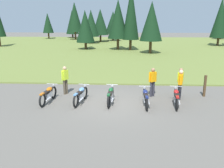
# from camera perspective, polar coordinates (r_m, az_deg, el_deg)

# --- Properties ---
(ground_plane) EXTENTS (140.00, 140.00, 0.00)m
(ground_plane) POSITION_cam_1_polar(r_m,az_deg,el_deg) (12.53, -0.14, -4.70)
(ground_plane) COLOR #605B54
(grass_moorland) EXTENTS (80.00, 44.00, 0.10)m
(grass_moorland) POSITION_cam_1_polar(r_m,az_deg,el_deg) (37.66, 1.93, 8.81)
(grass_moorland) COLOR olive
(grass_moorland) RESTS_ON ground
(forest_treeline) EXTENTS (43.81, 29.16, 8.83)m
(forest_treeline) POSITION_cam_1_polar(r_m,az_deg,el_deg) (44.03, 1.56, 15.13)
(forest_treeline) COLOR #47331E
(forest_treeline) RESTS_ON ground
(motorcycle_orange) EXTENTS (0.62, 2.10, 0.88)m
(motorcycle_orange) POSITION_cam_1_polar(r_m,az_deg,el_deg) (13.01, -15.09, -2.45)
(motorcycle_orange) COLOR black
(motorcycle_orange) RESTS_ON ground
(motorcycle_sky_blue) EXTENTS (0.63, 2.09, 0.88)m
(motorcycle_sky_blue) POSITION_cam_1_polar(r_m,az_deg,el_deg) (12.60, -7.54, -2.62)
(motorcycle_sky_blue) COLOR black
(motorcycle_sky_blue) RESTS_ON ground
(motorcycle_british_green) EXTENTS (0.62, 2.10, 0.88)m
(motorcycle_british_green) POSITION_cam_1_polar(r_m,az_deg,el_deg) (12.43, -0.34, -2.73)
(motorcycle_british_green) COLOR black
(motorcycle_british_green) RESTS_ON ground
(motorcycle_navy) EXTENTS (0.62, 2.10, 0.88)m
(motorcycle_navy) POSITION_cam_1_polar(r_m,az_deg,el_deg) (12.23, 8.06, -3.18)
(motorcycle_navy) COLOR black
(motorcycle_navy) RESTS_ON ground
(motorcycle_red) EXTENTS (0.62, 2.09, 0.88)m
(motorcycle_red) POSITION_cam_1_polar(r_m,az_deg,el_deg) (12.55, 15.19, -3.11)
(motorcycle_red) COLOR black
(motorcycle_red) RESTS_ON ground
(rider_checking_bike) EXTENTS (0.38, 0.48, 1.67)m
(rider_checking_bike) POSITION_cam_1_polar(r_m,az_deg,el_deg) (13.89, 16.14, 0.79)
(rider_checking_bike) COLOR black
(rider_checking_bike) RESTS_ON ground
(rider_near_row_end) EXTENTS (0.37, 0.49, 1.67)m
(rider_near_row_end) POSITION_cam_1_polar(r_m,az_deg,el_deg) (14.12, -11.24, 1.33)
(rider_near_row_end) COLOR #4C4233
(rider_near_row_end) RESTS_ON ground
(rider_in_hivis_vest) EXTENTS (0.47, 0.38, 1.67)m
(rider_in_hivis_vest) POSITION_cam_1_polar(r_m,az_deg,el_deg) (13.59, 9.75, 0.86)
(rider_in_hivis_vest) COLOR #2D2D38
(rider_in_hivis_vest) RESTS_ON ground
(rider_with_back_turned) EXTENTS (0.32, 0.53, 1.67)m
(rider_with_back_turned) POSITION_cam_1_polar(r_m,az_deg,el_deg) (13.39, 16.15, 0.26)
(rider_with_back_turned) COLOR black
(rider_with_back_turned) RESTS_ON ground
(trail_marker_post) EXTENTS (0.12, 0.12, 1.24)m
(trail_marker_post) POSITION_cam_1_polar(r_m,az_deg,el_deg) (14.48, 21.46, -0.45)
(trail_marker_post) COLOR #47331E
(trail_marker_post) RESTS_ON ground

